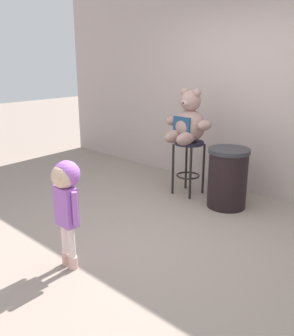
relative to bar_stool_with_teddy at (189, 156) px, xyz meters
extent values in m
plane|color=gray|center=(0.58, -1.32, -0.53)|extent=(24.00, 24.00, 0.00)
cube|color=#B3A19A|center=(0.58, 0.77, 1.07)|extent=(7.62, 0.30, 3.18)
cylinder|color=#1F1D2F|center=(0.00, 0.00, 0.19)|extent=(0.39, 0.39, 0.04)
cylinder|color=black|center=(-0.15, -0.15, -0.18)|extent=(0.03, 0.03, 0.69)
cylinder|color=black|center=(0.15, -0.15, -0.18)|extent=(0.03, 0.03, 0.69)
cylinder|color=black|center=(-0.15, 0.15, -0.18)|extent=(0.03, 0.03, 0.69)
cylinder|color=black|center=(0.15, 0.15, -0.18)|extent=(0.03, 0.03, 0.69)
torus|color=black|center=(0.00, 0.00, -0.27)|extent=(0.32, 0.32, 0.02)
sphere|color=#A27D74|center=(0.00, 0.00, 0.42)|extent=(0.42, 0.42, 0.42)
cube|color=navy|center=(0.00, -0.17, 0.43)|extent=(0.26, 0.03, 0.25)
sphere|color=#A27D74|center=(0.00, 0.00, 0.74)|extent=(0.27, 0.27, 0.27)
ellipsoid|color=tan|center=(0.00, -0.11, 0.72)|extent=(0.11, 0.08, 0.08)
sphere|color=black|center=(0.00, -0.15, 0.73)|extent=(0.03, 0.03, 0.03)
sphere|color=#A27D74|center=(-0.09, 0.00, 0.85)|extent=(0.11, 0.11, 0.11)
sphere|color=#A27D74|center=(0.09, 0.00, 0.85)|extent=(0.11, 0.11, 0.11)
ellipsoid|color=#A27D74|center=(-0.25, -0.03, 0.46)|extent=(0.15, 0.23, 0.13)
ellipsoid|color=#A27D74|center=(0.25, -0.03, 0.46)|extent=(0.15, 0.23, 0.13)
ellipsoid|color=#A27D74|center=(-0.09, -0.20, 0.29)|extent=(0.14, 0.35, 0.17)
ellipsoid|color=#A27D74|center=(0.09, -0.20, 0.29)|extent=(0.14, 0.35, 0.17)
cylinder|color=#DCA99F|center=(0.30, -2.21, -0.47)|extent=(0.08, 0.08, 0.11)
cylinder|color=silver|center=(0.30, -2.21, -0.26)|extent=(0.06, 0.06, 0.29)
cylinder|color=#DCA99F|center=(0.40, -2.21, -0.47)|extent=(0.08, 0.08, 0.11)
cylinder|color=silver|center=(0.40, -2.21, -0.26)|extent=(0.06, 0.06, 0.29)
cube|color=#9F5BBC|center=(0.35, -2.21, 0.06)|extent=(0.20, 0.12, 0.35)
cylinder|color=#9F5BBC|center=(0.22, -2.21, 0.08)|extent=(0.05, 0.05, 0.30)
cylinder|color=#9F5BBC|center=(0.48, -2.21, 0.08)|extent=(0.05, 0.05, 0.30)
sphere|color=#D8B293|center=(0.35, -2.21, 0.33)|extent=(0.21, 0.21, 0.21)
sphere|color=#A55BC2|center=(0.35, -2.18, 0.35)|extent=(0.23, 0.23, 0.23)
cylinder|color=black|center=(0.63, -0.04, -0.18)|extent=(0.48, 0.48, 0.70)
cylinder|color=#2D2D33|center=(0.63, -0.04, 0.20)|extent=(0.51, 0.51, 0.05)
camera|label=1|loc=(2.87, -3.88, 1.30)|focal=39.57mm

